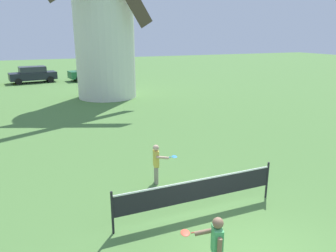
% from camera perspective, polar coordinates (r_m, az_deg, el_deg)
% --- Properties ---
extents(ground_plane, '(120.00, 120.00, 0.00)m').
position_cam_1_polar(ground_plane, '(7.70, 13.81, -20.98)').
color(ground_plane, '#517F3D').
extents(windmill, '(8.25, 4.99, 13.20)m').
position_cam_1_polar(windmill, '(24.25, -11.52, 19.88)').
color(windmill, silver).
rests_on(windmill, ground_plane).
extents(tennis_net, '(4.57, 0.06, 1.10)m').
position_cam_1_polar(tennis_net, '(8.48, 5.33, -11.39)').
color(tennis_net, black).
rests_on(tennis_net, ground_plane).
extents(player_near, '(0.74, 0.72, 1.38)m').
position_cam_1_polar(player_near, '(6.41, 8.53, -20.52)').
color(player_near, '#9E937F').
rests_on(player_near, ground_plane).
extents(player_far, '(0.73, 0.62, 1.29)m').
position_cam_1_polar(player_far, '(10.06, -2.02, -6.41)').
color(player_far, '#9E937F').
rests_on(player_far, ground_plane).
extents(parked_car_black, '(4.46, 2.38, 1.56)m').
position_cam_1_polar(parked_car_black, '(34.01, -23.05, 8.53)').
color(parked_car_black, '#1E232D').
rests_on(parked_car_black, ground_plane).
extents(parked_car_green, '(4.59, 2.37, 1.56)m').
position_cam_1_polar(parked_car_green, '(33.99, -13.63, 9.35)').
color(parked_car_green, '#1E6638').
rests_on(parked_car_green, ground_plane).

